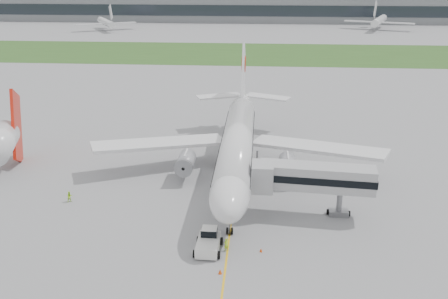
# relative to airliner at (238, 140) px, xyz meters

# --- Properties ---
(ground) EXTENTS (600.00, 600.00, 0.00)m
(ground) POSITION_rel_airliner_xyz_m (0.00, -4.87, -5.66)
(ground) COLOR #959598
(ground) RESTS_ON ground
(apron_markings) EXTENTS (70.00, 70.00, 0.04)m
(apron_markings) POSITION_rel_airliner_xyz_m (0.00, -9.87, -5.66)
(apron_markings) COLOR yellow
(apron_markings) RESTS_ON ground
(grass_strip) EXTENTS (600.00, 50.00, 0.02)m
(grass_strip) POSITION_rel_airliner_xyz_m (0.00, 115.13, -5.65)
(grass_strip) COLOR #2D531F
(grass_strip) RESTS_ON ground
(terminal_building) EXTENTS (320.00, 22.30, 14.00)m
(terminal_building) POSITION_rel_airliner_xyz_m (0.00, 225.00, 1.34)
(terminal_building) COLOR gray
(terminal_building) RESTS_ON ground
(control_tower) EXTENTS (12.00, 12.00, 56.00)m
(control_tower) POSITION_rel_airliner_xyz_m (-90.00, 227.13, -5.66)
(control_tower) COLOR gray
(control_tower) RESTS_ON ground
(airliner) EXTENTS (48.13, 53.95, 17.88)m
(airliner) POSITION_rel_airliner_xyz_m (0.00, 0.00, 0.00)
(airliner) COLOR silver
(airliner) RESTS_ON ground
(pushback_tug) EXTENTS (3.27, 4.74, 2.39)m
(pushback_tug) POSITION_rel_airliner_xyz_m (-2.31, -23.64, -4.56)
(pushback_tug) COLOR silver
(pushback_tug) RESTS_ON ground
(jet_bridge) EXTENTS (16.55, 4.92, 7.57)m
(jet_bridge) POSITION_rel_airliner_xyz_m (10.20, -14.00, -0.06)
(jet_bridge) COLOR #A4A4A7
(jet_bridge) RESTS_ON ground
(safety_cone_left) EXTENTS (0.43, 0.43, 0.59)m
(safety_cone_left) POSITION_rel_airliner_xyz_m (-0.50, -28.61, -5.36)
(safety_cone_left) COLOR #DA460B
(safety_cone_left) RESTS_ON ground
(safety_cone_right) EXTENTS (0.35, 0.35, 0.48)m
(safety_cone_right) POSITION_rel_airliner_xyz_m (4.01, -23.76, -5.42)
(safety_cone_right) COLOR #DA460B
(safety_cone_right) RESTS_ON ground
(ground_crew_near) EXTENTS (0.73, 0.68, 1.68)m
(ground_crew_near) POSITION_rel_airliner_xyz_m (-0.16, -23.83, -4.82)
(ground_crew_near) COLOR #AFE125
(ground_crew_near) RESTS_ON ground
(ground_crew_far) EXTENTS (1.00, 0.98, 1.63)m
(ground_crew_far) POSITION_rel_airliner_xyz_m (-23.62, -12.46, -4.85)
(ground_crew_far) COLOR #A6E726
(ground_crew_far) RESTS_ON ground
(neighbor_aircraft) EXTENTS (7.26, 16.64, 13.43)m
(neighbor_aircraft) POSITION_rel_airliner_xyz_m (-38.29, -1.85, -0.34)
(neighbor_aircraft) COLOR red
(neighbor_aircraft) RESTS_ON ground
(distant_aircraft_left) EXTENTS (39.80, 38.40, 11.68)m
(distant_aircraft_left) POSITION_rel_airliner_xyz_m (-75.40, 178.04, -5.66)
(distant_aircraft_left) COLOR silver
(distant_aircraft_left) RESTS_ON ground
(distant_aircraft_right) EXTENTS (43.16, 40.73, 13.28)m
(distant_aircraft_right) POSITION_rel_airliner_xyz_m (63.00, 190.44, -5.66)
(distant_aircraft_right) COLOR silver
(distant_aircraft_right) RESTS_ON ground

